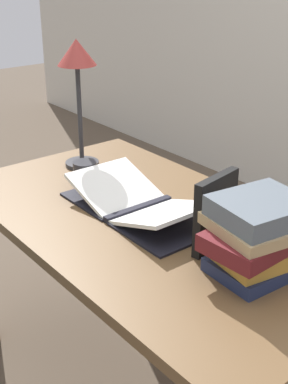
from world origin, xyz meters
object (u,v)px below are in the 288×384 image
at_px(book_stack_tall, 259,236).
at_px(book_standing_upright, 215,212).
at_px(open_book, 139,204).
at_px(reading_lamp, 77,69).
at_px(coffee_mug, 85,173).

relative_size(book_stack_tall, book_standing_upright, 1.33).
bearing_deg(open_book, reading_lamp, 171.00).
height_order(open_book, reading_lamp, reading_lamp).
relative_size(book_stack_tall, coffee_mug, 2.55).
bearing_deg(book_stack_tall, open_book, -177.96).
xyz_separation_m(book_stack_tall, coffee_mug, (-0.77, -0.04, -0.06)).
distance_m(open_book, coffee_mug, 0.30).
bearing_deg(book_stack_tall, book_standing_upright, 177.23).
bearing_deg(book_standing_upright, open_book, 174.54).
relative_size(book_stack_tall, reading_lamp, 0.60).
bearing_deg(coffee_mug, book_stack_tall, 2.72).
height_order(book_standing_upright, reading_lamp, reading_lamp).
bearing_deg(reading_lamp, coffee_mug, -29.22).
distance_m(book_stack_tall, book_standing_upright, 0.16).
xyz_separation_m(open_book, coffee_mug, (-0.29, -0.02, 0.02)).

